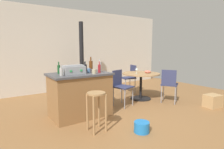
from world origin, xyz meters
The scene contains 22 objects.
ground_plane centered at (0.00, 0.00, 0.00)m, with size 8.80×8.80×0.00m, color olive.
back_wall centered at (0.00, 3.05, 1.35)m, with size 8.00×0.10×2.70m, color beige.
kitchen_island centered at (-0.70, 0.51, 0.46)m, with size 1.23×0.80×0.91m.
wooden_stool centered at (-0.78, -0.33, 0.49)m, with size 0.31×0.31×0.68m.
dining_table centered at (1.25, 0.75, 0.56)m, with size 1.04×1.04×0.73m.
folding_chair_near centered at (1.59, 0.05, 0.53)m, with size 0.55×0.55×0.88m.
folding_chair_far centered at (1.48, 1.50, 0.53)m, with size 0.47×0.47×0.88m.
folding_chair_left centered at (0.43, 0.59, 0.53)m, with size 0.49×0.49×0.88m.
wood_stove centered at (0.19, 2.31, 0.55)m, with size 0.44×0.45×2.22m.
toolbox centered at (-0.85, 0.47, 0.99)m, with size 0.43×0.28×0.18m.
bottle_0 centered at (-0.21, 0.52, 1.02)m, with size 0.08×0.08×0.28m.
bottle_1 centered at (-0.48, 0.70, 0.99)m, with size 0.08×0.08×0.22m.
bottle_2 centered at (-0.33, 0.71, 1.03)m, with size 0.08×0.08×0.32m.
bottle_3 centered at (-1.07, 0.68, 1.00)m, with size 0.06×0.06×0.24m.
bottle_4 centered at (-1.13, 0.36, 0.99)m, with size 0.06×0.06×0.21m.
bottle_5 centered at (-0.32, 0.36, 1.00)m, with size 0.06×0.06×0.23m.
cup_0 centered at (-0.49, 0.26, 0.95)m, with size 0.12×0.08×0.09m.
cup_1 centered at (-0.50, 0.48, 0.96)m, with size 0.11×0.07×0.09m.
wine_glass centered at (1.08, 0.74, 0.84)m, with size 0.07×0.07×0.14m.
serving_bowl centered at (1.42, 0.66, 0.77)m, with size 0.18×0.18×0.07m, color #DB6651.
cardboard_box centered at (2.19, -0.78, 0.15)m, with size 0.38×0.30×0.31m, color tan.
plastic_bucket centered at (-0.17, -0.81, 0.09)m, with size 0.27×0.27×0.18m, color blue.
Camera 1 is at (-2.27, -2.99, 1.43)m, focal length 29.61 mm.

